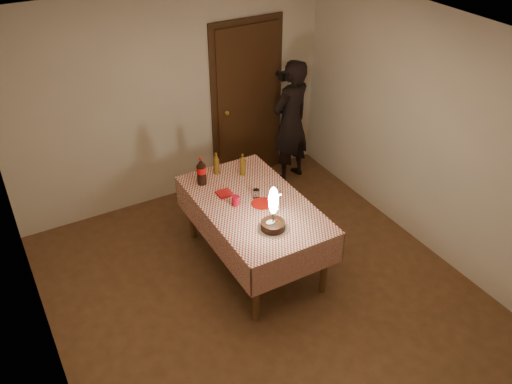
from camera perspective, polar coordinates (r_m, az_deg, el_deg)
ground at (r=5.59m, az=1.15°, el=-11.09°), size 4.00×4.50×0.01m
room_shell at (r=4.65m, az=1.26°, el=4.29°), size 4.04×4.54×2.62m
dining_table at (r=5.57m, az=-0.25°, el=-2.04°), size 1.02×1.72×0.79m
birthday_cake at (r=5.08m, az=1.82°, el=-2.64°), size 0.29×0.29×0.47m
red_plate at (r=5.50m, az=0.63°, el=-1.22°), size 0.22×0.22×0.01m
red_cup at (r=5.46m, az=-2.14°, el=-0.91°), size 0.08×0.08×0.10m
clear_cup at (r=5.57m, az=0.01°, el=-0.18°), size 0.07×0.07×0.09m
napkin_stack at (r=5.65m, az=-3.33°, el=-0.15°), size 0.15×0.15×0.02m
cola_bottle at (r=5.77m, az=-5.77°, el=2.19°), size 0.10×0.10×0.32m
amber_bottle_left at (r=5.95m, az=-4.19°, el=2.98°), size 0.06×0.06×0.25m
amber_bottle_right at (r=5.92m, az=-1.43°, el=2.85°), size 0.06×0.06×0.25m
photographer at (r=7.02m, az=3.66°, el=7.37°), size 0.69×0.55×1.66m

